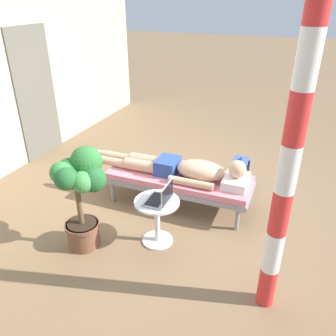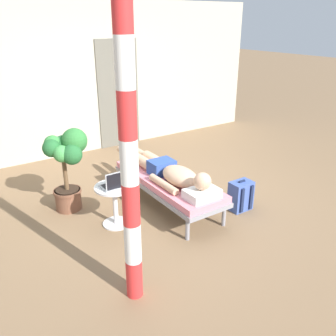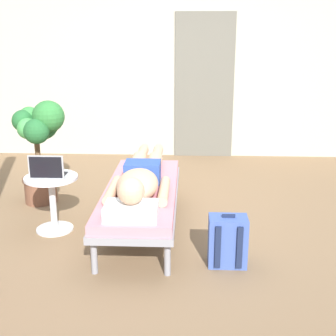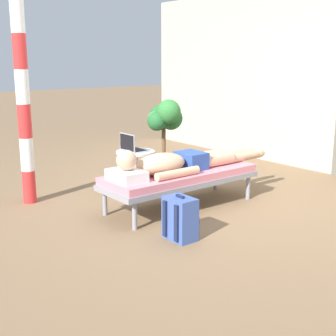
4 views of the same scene
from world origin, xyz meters
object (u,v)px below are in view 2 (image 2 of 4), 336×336
side_table (115,199)px  potted_plant (66,160)px  backpack (240,196)px  porch_post (129,162)px  lounge_chair (168,182)px  person_reclining (170,172)px  laptop (116,183)px

side_table → potted_plant: bearing=114.1°
side_table → potted_plant: (-0.32, 0.71, 0.34)m
backpack → porch_post: size_ratio=0.16×
lounge_chair → person_reclining: bearing=-90.0°
laptop → backpack: (1.55, -0.53, -0.39)m
lounge_chair → backpack: size_ratio=4.32×
porch_post → laptop: bearing=70.5°
potted_plant → laptop: bearing=-67.3°
porch_post → backpack: bearing=18.0°
side_table → porch_post: bearing=-108.7°
backpack → potted_plant: 2.33m
person_reclining → backpack: 1.00m
potted_plant → side_table: bearing=-65.9°
potted_plant → porch_post: (-0.09, -1.93, 0.63)m
backpack → potted_plant: (-1.87, 1.29, 0.50)m
lounge_chair → backpack: (0.74, -0.62, -0.15)m
side_table → laptop: (-0.00, -0.05, 0.23)m
lounge_chair → potted_plant: bearing=149.5°
person_reclining → potted_plant: size_ratio=1.96×
person_reclining → porch_post: bearing=-134.9°
laptop → potted_plant: 0.83m
person_reclining → side_table: bearing=-179.2°
side_table → backpack: 1.66m
backpack → potted_plant: potted_plant is taller
side_table → porch_post: size_ratio=0.20×
lounge_chair → backpack: backpack is taller
lounge_chair → potted_plant: size_ratio=1.66×
laptop → side_table: bearing=90.0°
lounge_chair → porch_post: (-1.22, -1.26, 0.98)m
side_table → laptop: size_ratio=1.69×
lounge_chair → backpack: bearing=-40.0°
side_table → laptop: laptop is taller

